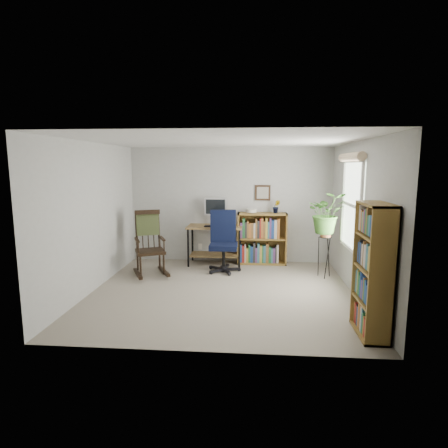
# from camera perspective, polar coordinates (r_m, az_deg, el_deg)

# --- Properties ---
(floor) EXTENTS (4.20, 4.00, 0.00)m
(floor) POSITION_cam_1_polar(r_m,az_deg,el_deg) (6.18, -0.31, -10.24)
(floor) COLOR gray
(floor) RESTS_ON ground
(ceiling) EXTENTS (4.20, 4.00, 0.00)m
(ceiling) POSITION_cam_1_polar(r_m,az_deg,el_deg) (5.85, -0.33, 12.55)
(ceiling) COLOR silver
(ceiling) RESTS_ON ground
(wall_back) EXTENTS (4.20, 0.00, 2.40)m
(wall_back) POSITION_cam_1_polar(r_m,az_deg,el_deg) (7.88, 0.95, 2.89)
(wall_back) COLOR #B0B0AC
(wall_back) RESTS_ON ground
(wall_front) EXTENTS (4.20, 0.00, 2.40)m
(wall_front) POSITION_cam_1_polar(r_m,az_deg,el_deg) (3.94, -2.86, -3.27)
(wall_front) COLOR #B0B0AC
(wall_front) RESTS_ON ground
(wall_left) EXTENTS (0.00, 4.00, 2.40)m
(wall_left) POSITION_cam_1_polar(r_m,az_deg,el_deg) (6.43, -19.31, 1.01)
(wall_left) COLOR #B0B0AC
(wall_left) RESTS_ON ground
(wall_right) EXTENTS (0.00, 4.00, 2.40)m
(wall_right) POSITION_cam_1_polar(r_m,az_deg,el_deg) (6.09, 19.78, 0.56)
(wall_right) COLOR #B0B0AC
(wall_right) RESTS_ON ground
(window) EXTENTS (0.12, 1.20, 1.50)m
(window) POSITION_cam_1_polar(r_m,az_deg,el_deg) (6.34, 18.83, 2.75)
(window) COLOR white
(window) RESTS_ON wall_right
(desk) EXTENTS (1.12, 0.61, 0.80)m
(desk) POSITION_cam_1_polar(r_m,az_deg,el_deg) (7.73, -1.39, -3.22)
(desk) COLOR olive
(desk) RESTS_ON floor
(monitor) EXTENTS (0.46, 0.16, 0.56)m
(monitor) POSITION_cam_1_polar(r_m,az_deg,el_deg) (7.76, -1.30, 1.93)
(monitor) COLOR silver
(monitor) RESTS_ON desk
(keyboard) EXTENTS (0.40, 0.15, 0.02)m
(keyboard) POSITION_cam_1_polar(r_m,az_deg,el_deg) (7.54, -1.50, -0.33)
(keyboard) COLOR black
(keyboard) RESTS_ON desk
(office_chair) EXTENTS (0.73, 0.73, 1.19)m
(office_chair) POSITION_cam_1_polar(r_m,az_deg,el_deg) (7.14, -0.06, -2.65)
(office_chair) COLOR black
(office_chair) RESTS_ON floor
(rocking_chair) EXTENTS (1.01, 1.22, 1.22)m
(rocking_chair) POSITION_cam_1_polar(r_m,az_deg,el_deg) (7.08, -11.23, -2.81)
(rocking_chair) COLOR black
(rocking_chair) RESTS_ON floor
(low_bookshelf) EXTENTS (1.01, 0.34, 1.06)m
(low_bookshelf) POSITION_cam_1_polar(r_m,az_deg,el_deg) (7.79, 5.82, -2.21)
(low_bookshelf) COLOR olive
(low_bookshelf) RESTS_ON floor
(tall_bookshelf) EXTENTS (0.30, 0.70, 1.60)m
(tall_bookshelf) POSITION_cam_1_polar(r_m,az_deg,el_deg) (4.80, 21.74, -6.56)
(tall_bookshelf) COLOR olive
(tall_bookshelf) RESTS_ON floor
(plant_stand) EXTENTS (0.29, 0.29, 0.88)m
(plant_stand) POSITION_cam_1_polar(r_m,az_deg,el_deg) (7.07, 15.11, -4.38)
(plant_stand) COLOR black
(plant_stand) RESTS_ON floor
(spider_plant) EXTENTS (1.69, 1.88, 1.46)m
(spider_plant) POSITION_cam_1_polar(r_m,az_deg,el_deg) (6.91, 15.49, 4.58)
(spider_plant) COLOR #356523
(spider_plant) RESTS_ON plant_stand
(potted_plant_small) EXTENTS (0.13, 0.24, 0.11)m
(potted_plant_small) POSITION_cam_1_polar(r_m,az_deg,el_deg) (7.71, 7.97, 2.05)
(potted_plant_small) COLOR #356523
(potted_plant_small) RESTS_ON low_bookshelf
(framed_picture) EXTENTS (0.32, 0.04, 0.32)m
(framed_picture) POSITION_cam_1_polar(r_m,az_deg,el_deg) (7.81, 5.91, 4.75)
(framed_picture) COLOR black
(framed_picture) RESTS_ON wall_back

